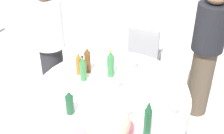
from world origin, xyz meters
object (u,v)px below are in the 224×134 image
(wine_glass_right, at_px, (175,105))
(chair_south, at_px, (145,50))
(bottle_amber_north, at_px, (79,64))
(wine_glass_south, at_px, (118,80))
(bottle_green_near, at_px, (83,69))
(wine_glass_far, at_px, (135,61))
(wine_glass_left, at_px, (147,101))
(plate_left, at_px, (97,123))
(wine_glass_near, at_px, (129,107))
(bottle_green_far, at_px, (111,64))
(bottle_brown_outer, at_px, (88,60))
(plate_east, at_px, (169,96))
(person_north, at_px, (206,51))
(bottle_dark_green_right, at_px, (70,103))
(dining_table, at_px, (112,100))
(person_outer, at_px, (50,47))
(bottle_dark_green_mid, at_px, (148,119))

(wine_glass_right, height_order, chair_south, wine_glass_right)
(bottle_amber_north, bearing_deg, wine_glass_south, 66.84)
(bottle_green_near, xyz_separation_m, wine_glass_right, (0.41, 0.87, -0.01))
(wine_glass_far, xyz_separation_m, chair_south, (-0.84, 0.08, -0.33))
(wine_glass_left, xyz_separation_m, plate_left, (0.23, -0.39, -0.09))
(wine_glass_near, bearing_deg, bottle_green_far, -157.42)
(bottle_green_near, bearing_deg, bottle_brown_outer, 175.56)
(bottle_brown_outer, relative_size, wine_glass_far, 1.95)
(plate_east, relative_size, person_north, 0.13)
(bottle_brown_outer, distance_m, bottle_dark_green_right, 0.65)
(dining_table, relative_size, wine_glass_left, 10.39)
(wine_glass_far, distance_m, wine_glass_south, 0.37)
(dining_table, bearing_deg, bottle_green_near, -109.42)
(wine_glass_near, relative_size, wine_glass_far, 0.95)
(dining_table, bearing_deg, wine_glass_left, 51.64)
(bottle_brown_outer, bearing_deg, person_outer, -122.61)
(wine_glass_far, relative_size, person_north, 0.09)
(dining_table, height_order, plate_east, plate_east)
(bottle_brown_outer, height_order, plate_east, bottle_brown_outer)
(bottle_green_near, xyz_separation_m, wine_glass_left, (0.37, 0.64, -0.03))
(wine_glass_south, xyz_separation_m, person_north, (-0.68, 0.89, 0.01))
(plate_left, bearing_deg, chair_south, 169.56)
(bottle_green_near, xyz_separation_m, wine_glass_near, (0.47, 0.50, -0.03))
(bottle_green_far, relative_size, plate_east, 1.40)
(bottle_amber_north, relative_size, bottle_brown_outer, 0.88)
(bottle_green_near, xyz_separation_m, plate_east, (0.16, 0.84, -0.12))
(bottle_dark_green_mid, xyz_separation_m, wine_glass_near, (-0.19, -0.16, -0.06))
(bottle_brown_outer, relative_size, chair_south, 0.33)
(bottle_dark_green_mid, bearing_deg, chair_south, -177.03)
(plate_left, relative_size, plate_east, 1.21)
(bottle_green_far, xyz_separation_m, chair_south, (-1.00, 0.31, -0.36))
(dining_table, height_order, bottle_green_far, bottle_green_far)
(bottle_brown_outer, distance_m, bottle_green_near, 0.15)
(bottle_brown_outer, relative_size, plate_east, 1.35)
(plate_left, bearing_deg, person_north, 140.30)
(bottle_green_near, bearing_deg, person_north, 115.62)
(bottle_dark_green_right, relative_size, wine_glass_far, 1.62)
(bottle_amber_north, relative_size, bottle_dark_green_right, 1.05)
(bottle_brown_outer, distance_m, bottle_green_far, 0.25)
(bottle_brown_outer, xyz_separation_m, person_north, (-0.44, 1.23, -0.03))
(bottle_green_near, relative_size, plate_east, 1.29)
(dining_table, height_order, bottle_green_near, bottle_green_near)
(bottle_dark_green_mid, height_order, wine_glass_near, bottle_dark_green_mid)
(bottle_dark_green_mid, xyz_separation_m, bottle_brown_outer, (-0.81, -0.64, -0.02))
(wine_glass_near, relative_size, wine_glass_right, 0.83)
(chair_south, bearing_deg, bottle_dark_green_mid, -74.81)
(bottle_dark_green_right, relative_size, chair_south, 0.27)
(bottle_green_far, xyz_separation_m, person_north, (-0.49, 0.99, -0.03))
(bottle_brown_outer, bearing_deg, bottle_amber_north, -54.68)
(wine_glass_left, bearing_deg, plate_left, -59.67)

